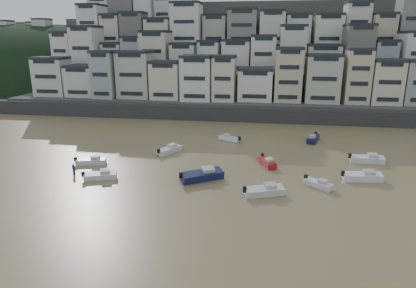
% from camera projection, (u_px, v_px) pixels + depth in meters
% --- Properties ---
extents(ground, '(400.00, 400.00, 0.00)m').
position_uv_depth(ground, '(86.00, 284.00, 31.42)').
color(ground, olive).
rests_on(ground, ground).
extents(sea_strip, '(340.00, 340.00, 0.00)m').
position_uv_depth(sea_strip, '(16.00, 78.00, 185.53)').
color(sea_strip, '#495868').
rests_on(sea_strip, ground).
extents(harbor_wall, '(140.00, 3.00, 3.50)m').
position_uv_depth(harbor_wall, '(247.00, 114.00, 91.05)').
color(harbor_wall, '#38383A').
rests_on(harbor_wall, ground).
extents(hillside, '(141.04, 66.00, 50.00)m').
position_uv_depth(hillside, '(269.00, 58.00, 124.96)').
color(hillside, '#4C4C47').
rests_on(hillside, ground).
extents(headland, '(216.00, 135.00, 53.33)m').
position_uv_depth(headland, '(31.00, 81.00, 173.77)').
color(headland, black).
rests_on(headland, ground).
extents(boat_a, '(6.06, 3.82, 1.57)m').
position_uv_depth(boat_a, '(264.00, 190.00, 48.72)').
color(boat_a, silver).
rests_on(boat_a, ground).
extents(boat_b, '(4.40, 4.13, 1.24)m').
position_uv_depth(boat_b, '(319.00, 183.00, 51.37)').
color(boat_b, silver).
rests_on(boat_b, ground).
extents(boat_c, '(7.02, 5.72, 1.89)m').
position_uv_depth(boat_c, '(202.00, 174.00, 53.82)').
color(boat_c, '#161D44').
rests_on(boat_c, ground).
extents(boat_d, '(6.23, 2.65, 1.65)m').
position_uv_depth(boat_d, '(363.00, 175.00, 53.68)').
color(boat_d, white).
rests_on(boat_d, ground).
extents(boat_e, '(3.37, 5.30, 1.37)m').
position_uv_depth(boat_e, '(267.00, 161.00, 60.02)').
color(boat_e, '#AA1416').
rests_on(boat_e, ground).
extents(boat_f, '(4.38, 5.72, 1.52)m').
position_uv_depth(boat_f, '(169.00, 149.00, 66.63)').
color(boat_f, silver).
rests_on(boat_f, ground).
extents(boat_g, '(5.91, 1.99, 1.61)m').
position_uv_depth(boat_g, '(367.00, 158.00, 61.37)').
color(boat_g, silver).
rests_on(boat_g, ground).
extents(boat_h, '(5.10, 3.68, 1.34)m').
position_uv_depth(boat_h, '(230.00, 138.00, 74.25)').
color(boat_h, silver).
rests_on(boat_h, ground).
extents(boat_i, '(3.35, 5.77, 1.50)m').
position_uv_depth(boat_i, '(313.00, 138.00, 73.77)').
color(boat_i, '#14173F').
rests_on(boat_i, ground).
extents(boat_j, '(5.35, 3.26, 1.39)m').
position_uv_depth(boat_j, '(100.00, 175.00, 54.25)').
color(boat_j, silver).
rests_on(boat_j, ground).
extents(boat_k, '(5.44, 2.85, 1.41)m').
position_uv_depth(boat_k, '(91.00, 160.00, 60.63)').
color(boat_k, silver).
rests_on(boat_k, ground).
extents(person_blue, '(0.44, 0.44, 1.74)m').
position_uv_depth(person_blue, '(74.00, 169.00, 56.07)').
color(person_blue, '#1723B0').
rests_on(person_blue, ground).
extents(person_pink, '(0.44, 0.44, 1.74)m').
position_uv_depth(person_pink, '(273.00, 162.00, 59.27)').
color(person_pink, '#D3A895').
rests_on(person_pink, ground).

